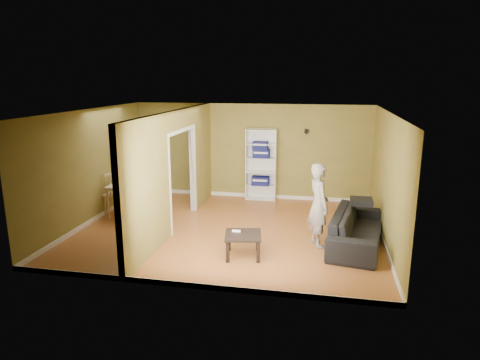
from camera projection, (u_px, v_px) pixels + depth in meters
name	position (u px, v px, depth m)	size (l,w,h in m)	color
room_shell	(229.00, 173.00, 9.15)	(6.50, 6.50, 6.50)	#A05931
partition	(176.00, 170.00, 9.38)	(0.22, 5.50, 2.60)	olive
wall_speaker	(306.00, 131.00, 11.29)	(0.10, 0.10, 0.10)	black
sofa	(358.00, 224.00, 8.52)	(1.01, 2.35, 0.90)	black
person	(319.00, 198.00, 8.37)	(0.56, 0.72, 1.98)	slate
bookshelf	(262.00, 165.00, 11.65)	(0.82, 0.36, 1.95)	white
paper_box_navy_a	(261.00, 181.00, 11.71)	(0.46, 0.30, 0.24)	navy
paper_box_navy_b	(261.00, 154.00, 11.53)	(0.44, 0.29, 0.22)	navy
paper_box_navy_c	(260.00, 146.00, 11.49)	(0.41, 0.27, 0.21)	navy
coffee_table	(243.00, 238.00, 7.98)	(0.67, 0.67, 0.44)	black
game_controller	(236.00, 231.00, 8.08)	(0.16, 0.04, 0.03)	white
dining_table	(136.00, 188.00, 10.30)	(1.25, 0.83, 0.78)	tan
chair_left	(106.00, 193.00, 10.54)	(0.48, 0.48, 1.04)	tan
chair_near	(128.00, 202.00, 9.77)	(0.47, 0.47, 1.03)	tan
chair_far	(150.00, 192.00, 10.84)	(0.41, 0.41, 0.89)	#D5B781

